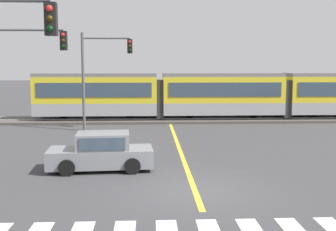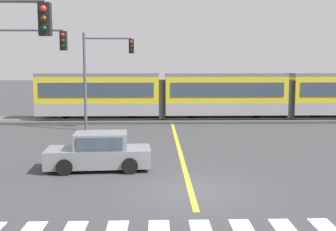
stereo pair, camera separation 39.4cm
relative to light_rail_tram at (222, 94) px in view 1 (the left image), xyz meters
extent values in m
plane|color=#3D3D3F|center=(-4.04, -17.86, -2.05)|extent=(200.00, 200.00, 0.00)
cube|color=#4C4742|center=(-4.04, 0.01, -1.96)|extent=(120.00, 4.00, 0.18)
cube|color=#939399|center=(-4.04, -0.71, -1.82)|extent=(120.00, 0.08, 0.10)
cube|color=#939399|center=(-4.04, 0.73, -1.82)|extent=(120.00, 0.08, 0.10)
cube|color=#9E9EA3|center=(-9.50, 0.01, -1.07)|extent=(9.00, 2.60, 0.90)
cube|color=yellow|center=(-9.50, 0.01, 0.33)|extent=(9.00, 2.60, 1.90)
cube|color=#384756|center=(-9.50, -1.31, 0.38)|extent=(8.28, 0.04, 1.04)
cube|color=slate|center=(-9.50, 0.01, 1.42)|extent=(9.00, 2.39, 0.28)
cylinder|color=black|center=(-7.02, 0.01, -1.52)|extent=(0.70, 0.20, 0.70)
cylinder|color=black|center=(-11.97, 0.01, -1.52)|extent=(0.70, 0.20, 0.70)
cube|color=#9E9EA3|center=(0.00, 0.01, -1.07)|extent=(9.00, 2.60, 0.90)
cube|color=yellow|center=(0.00, 0.01, 0.33)|extent=(9.00, 2.60, 1.90)
cube|color=#384756|center=(0.00, -1.31, 0.38)|extent=(8.28, 0.04, 1.04)
cube|color=slate|center=(0.00, 0.01, 1.42)|extent=(9.00, 2.39, 0.28)
cylinder|color=black|center=(2.48, 0.01, -1.52)|extent=(0.70, 0.20, 0.70)
cylinder|color=black|center=(-2.47, 0.01, -1.52)|extent=(0.70, 0.20, 0.70)
cylinder|color=black|center=(7.03, 0.01, -1.52)|extent=(0.70, 0.20, 0.70)
cube|color=#2D2D2D|center=(-4.75, 0.01, -0.37)|extent=(0.50, 2.34, 2.80)
cube|color=#2D2D2D|center=(4.75, 0.01, -0.37)|extent=(0.50, 2.34, 2.80)
cube|color=gold|center=(-4.04, -10.97, -2.04)|extent=(0.20, 17.95, 0.01)
cube|color=gray|center=(-7.55, -14.80, -1.53)|extent=(4.30, 1.96, 0.72)
cube|color=gray|center=(-7.45, -14.79, -0.85)|extent=(2.19, 1.65, 0.64)
cube|color=#384756|center=(-8.45, -14.86, -0.85)|extent=(0.19, 1.43, 0.52)
cube|color=#384756|center=(-7.40, -15.57, -0.85)|extent=(1.78, 0.15, 0.48)
cylinder|color=black|center=(-8.75, -15.73, -1.73)|extent=(0.65, 0.26, 0.64)
cylinder|color=black|center=(-8.86, -14.03, -1.73)|extent=(0.65, 0.26, 0.64)
cylinder|color=black|center=(-6.24, -15.57, -1.73)|extent=(0.65, 0.26, 0.64)
cylinder|color=black|center=(-6.34, -13.87, -1.73)|extent=(0.65, 0.26, 0.64)
cylinder|color=#515459|center=(-9.76, -4.50, 1.09)|extent=(0.18, 0.18, 6.27)
cylinder|color=#515459|center=(-8.26, -4.50, 3.86)|extent=(3.00, 0.12, 0.12)
cube|color=black|center=(-6.76, -4.50, 3.36)|extent=(0.32, 0.28, 0.90)
sphere|color=red|center=(-6.76, -4.65, 3.63)|extent=(0.18, 0.18, 0.18)
sphere|color=#3A2706|center=(-6.76, -4.65, 3.36)|extent=(0.18, 0.18, 0.18)
sphere|color=black|center=(-6.76, -4.65, 3.09)|extent=(0.18, 0.18, 0.18)
cube|color=black|center=(-8.26, -19.78, 3.46)|extent=(0.32, 0.28, 0.90)
sphere|color=red|center=(-8.26, -19.93, 3.73)|extent=(0.18, 0.18, 0.18)
sphere|color=#3A2706|center=(-8.26, -19.93, 3.46)|extent=(0.18, 0.18, 0.18)
sphere|color=black|center=(-8.26, -19.93, 3.19)|extent=(0.18, 0.18, 0.18)
cylinder|color=#515459|center=(-11.60, -11.26, 3.83)|extent=(4.00, 0.12, 0.12)
cube|color=black|center=(-9.60, -11.26, 3.33)|extent=(0.32, 0.28, 0.90)
sphere|color=red|center=(-9.60, -11.41, 3.60)|extent=(0.18, 0.18, 0.18)
sphere|color=#3A2706|center=(-9.60, -11.41, 3.33)|extent=(0.18, 0.18, 0.18)
sphere|color=black|center=(-9.60, -11.41, 3.06)|extent=(0.18, 0.18, 0.18)
camera|label=1|loc=(-5.60, -31.69, 2.23)|focal=45.00mm
camera|label=2|loc=(-5.21, -31.70, 2.23)|focal=45.00mm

